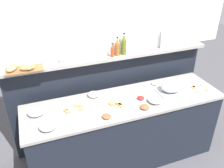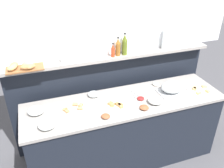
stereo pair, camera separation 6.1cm
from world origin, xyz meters
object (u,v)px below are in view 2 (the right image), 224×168
object	(u,v)px
vinegar_bottle_amber	(118,47)
salt_shaker	(62,59)
olive_oil_bottle	(125,45)
water_carafe	(166,39)
condiment_bowl_cream	(141,98)
condiment_bowl_dark	(106,116)
sandwich_platter_front	(118,104)
condiment_bowl_red	(156,84)
glass_bowl_large	(155,100)
hot_sauce_bottle	(113,51)
sandwich_platter_rear	(75,108)
sandwich_platter_side	(201,90)
pepper_shaker	(66,59)
glass_bowl_medium	(36,111)
serving_cloche	(172,87)
condiment_bowl_teal	(144,107)
serving_tongs	(135,95)
glass_bowl_small	(94,94)
glass_bowl_extra	(47,125)
bread_basket	(24,66)

from	to	relation	value
vinegar_bottle_amber	salt_shaker	distance (m)	0.69
olive_oil_bottle	salt_shaker	bearing A→B (deg)	179.68
vinegar_bottle_amber	water_carafe	distance (m)	0.66
condiment_bowl_cream	vinegar_bottle_amber	bearing A→B (deg)	105.00
condiment_bowl_dark	water_carafe	distance (m)	1.33
sandwich_platter_front	condiment_bowl_red	xyz separation A→B (m)	(0.62, 0.27, 0.00)
glass_bowl_large	hot_sauce_bottle	bearing A→B (deg)	120.23
sandwich_platter_rear	sandwich_platter_side	bearing A→B (deg)	-5.23
sandwich_platter_side	pepper_shaker	bearing A→B (deg)	160.86
glass_bowl_large	glass_bowl_medium	size ratio (longest dim) A/B	0.96
sandwich_platter_rear	condiment_bowl_red	world-z (taller)	sandwich_platter_rear
sandwich_platter_side	serving_cloche	world-z (taller)	serving_cloche
condiment_bowl_red	salt_shaker	distance (m)	1.23
sandwich_platter_front	glass_bowl_large	bearing A→B (deg)	-12.31
vinegar_bottle_amber	water_carafe	xyz separation A→B (m)	(0.66, 0.01, 0.02)
vinegar_bottle_amber	sandwich_platter_front	bearing A→B (deg)	-109.06
condiment_bowl_teal	serving_tongs	distance (m)	0.30
water_carafe	salt_shaker	bearing A→B (deg)	180.00
glass_bowl_large	olive_oil_bottle	distance (m)	0.77
sandwich_platter_rear	water_carafe	size ratio (longest dim) A/B	1.29
condiment_bowl_cream	serving_tongs	xyz separation A→B (m)	(-0.02, 0.11, -0.01)
glass_bowl_small	olive_oil_bottle	world-z (taller)	olive_oil_bottle
serving_tongs	hot_sauce_bottle	distance (m)	0.59
olive_oil_bottle	vinegar_bottle_amber	xyz separation A→B (m)	(-0.09, -0.00, -0.02)
salt_shaker	olive_oil_bottle	bearing A→B (deg)	-0.32
sandwich_platter_front	condiment_bowl_cream	bearing A→B (deg)	5.09
serving_cloche	condiment_bowl_dark	size ratio (longest dim) A/B	3.56
sandwich_platter_front	glass_bowl_medium	distance (m)	0.90
glass_bowl_extra	salt_shaker	bearing A→B (deg)	65.18
sandwich_platter_side	sandwich_platter_front	xyz separation A→B (m)	(-1.08, 0.05, -0.00)
condiment_bowl_dark	bread_basket	size ratio (longest dim) A/B	0.24
condiment_bowl_dark	condiment_bowl_teal	bearing A→B (deg)	1.22
sandwich_platter_rear	serving_tongs	world-z (taller)	sandwich_platter_rear
sandwich_platter_rear	glass_bowl_small	xyz separation A→B (m)	(0.26, 0.19, 0.01)
condiment_bowl_dark	serving_tongs	world-z (taller)	condiment_bowl_dark
pepper_shaker	olive_oil_bottle	bearing A→B (deg)	-0.34
glass_bowl_medium	glass_bowl_extra	xyz separation A→B (m)	(0.09, -0.28, -0.00)
hot_sauce_bottle	serving_cloche	bearing A→B (deg)	-33.87
salt_shaker	serving_tongs	bearing A→B (deg)	-24.07
condiment_bowl_dark	pepper_shaker	xyz separation A→B (m)	(-0.27, 0.66, 0.42)
glass_bowl_large	vinegar_bottle_amber	size ratio (longest dim) A/B	0.73
sandwich_platter_side	condiment_bowl_red	world-z (taller)	sandwich_platter_side
sandwich_platter_side	vinegar_bottle_amber	bearing A→B (deg)	149.72
sandwich_platter_front	serving_tongs	size ratio (longest dim) A/B	1.74
sandwich_platter_side	condiment_bowl_dark	size ratio (longest dim) A/B	3.23
salt_shaker	condiment_bowl_cream	bearing A→B (deg)	-29.85
glass_bowl_small	condiment_bowl_red	distance (m)	0.83
glass_bowl_small	vinegar_bottle_amber	bearing A→B (deg)	28.01
sandwich_platter_front	sandwich_platter_rear	size ratio (longest dim) A/B	0.97
olive_oil_bottle	hot_sauce_bottle	world-z (taller)	olive_oil_bottle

